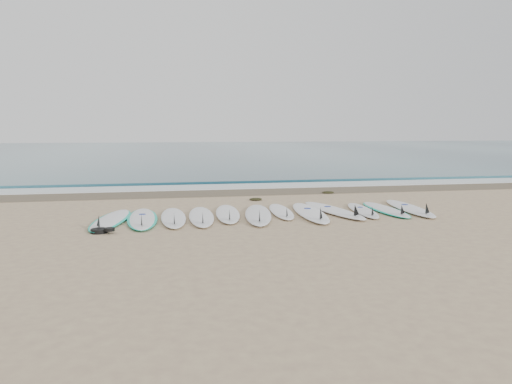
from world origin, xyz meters
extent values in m
plane|color=tan|center=(0.00, 0.00, 0.00)|extent=(120.00, 120.00, 0.00)
cube|color=#265665|center=(0.00, 32.50, 0.01)|extent=(120.00, 55.00, 0.03)
cube|color=brown|center=(0.00, 4.10, 0.01)|extent=(120.00, 1.80, 0.01)
cube|color=silver|center=(0.00, 5.50, 0.02)|extent=(120.00, 1.40, 0.04)
cube|color=#265665|center=(0.00, 7.00, 0.05)|extent=(120.00, 1.00, 0.10)
ellipsoid|color=white|center=(-3.52, -0.19, 0.05)|extent=(0.93, 2.67, 0.08)
ellipsoid|color=#07C6A4|center=(-3.52, -0.19, 0.04)|extent=(1.03, 2.71, 0.06)
cone|color=black|center=(-3.67, -1.13, 0.20)|extent=(0.26, 0.31, 0.28)
ellipsoid|color=white|center=(-2.87, -0.16, 0.05)|extent=(0.60, 2.67, 0.09)
ellipsoid|color=#07C6A4|center=(-2.87, -0.16, 0.04)|extent=(0.69, 2.69, 0.06)
cone|color=black|center=(-2.85, -1.13, 0.20)|extent=(0.23, 0.29, 0.28)
cylinder|color=navy|center=(-2.88, 0.10, 0.09)|extent=(0.16, 0.16, 0.01)
ellipsoid|color=white|center=(-2.21, -0.16, 0.04)|extent=(0.56, 2.59, 0.08)
cone|color=black|center=(-2.21, -1.10, 0.20)|extent=(0.22, 0.28, 0.28)
ellipsoid|color=white|center=(-1.59, -0.16, 0.05)|extent=(0.68, 2.65, 0.08)
cone|color=black|center=(-1.64, -1.11, 0.20)|extent=(0.24, 0.29, 0.28)
ellipsoid|color=white|center=(-0.97, 0.10, 0.04)|extent=(0.77, 2.61, 0.08)
cone|color=black|center=(-1.06, -0.84, 0.20)|extent=(0.24, 0.29, 0.27)
ellipsoid|color=white|center=(-0.31, -0.17, 0.05)|extent=(1.06, 2.88, 0.09)
cone|color=black|center=(-0.48, -1.19, 0.21)|extent=(0.29, 0.34, 0.30)
ellipsoid|color=white|center=(0.32, 0.18, 0.04)|extent=(0.70, 2.35, 0.07)
cone|color=black|center=(0.24, -0.66, 0.18)|extent=(0.22, 0.26, 0.25)
ellipsoid|color=white|center=(0.92, -0.16, 0.05)|extent=(0.85, 2.94, 0.09)
cone|color=black|center=(0.83, -1.21, 0.22)|extent=(0.27, 0.33, 0.31)
cylinder|color=navy|center=(0.94, 0.12, 0.10)|extent=(0.18, 0.18, 0.01)
ellipsoid|color=white|center=(1.56, 0.05, 0.05)|extent=(0.99, 2.86, 0.09)
cone|color=black|center=(1.71, -0.96, 0.21)|extent=(0.28, 0.33, 0.30)
cylinder|color=navy|center=(1.52, 0.32, 0.09)|extent=(0.18, 0.18, 0.01)
ellipsoid|color=silver|center=(2.26, -0.05, 0.04)|extent=(0.81, 2.34, 0.07)
cone|color=black|center=(2.14, -0.88, 0.17)|extent=(0.23, 0.27, 0.24)
cylinder|color=navy|center=(2.29, 0.17, 0.08)|extent=(0.15, 0.15, 0.01)
ellipsoid|color=white|center=(2.86, -0.03, 0.04)|extent=(0.56, 2.43, 0.08)
ellipsoid|color=#07C6A4|center=(2.86, -0.03, 0.04)|extent=(0.64, 2.45, 0.06)
cone|color=black|center=(2.84, -0.91, 0.18)|extent=(0.21, 0.26, 0.26)
ellipsoid|color=white|center=(3.49, -0.01, 0.05)|extent=(0.87, 2.82, 0.09)
cone|color=black|center=(3.38, -1.01, 0.21)|extent=(0.27, 0.32, 0.30)
cylinder|color=navy|center=(3.52, 0.26, 0.09)|extent=(0.18, 0.18, 0.01)
ellipsoid|color=black|center=(0.13, 2.32, 0.04)|extent=(0.36, 0.28, 0.07)
ellipsoid|color=black|center=(2.58, 3.32, 0.04)|extent=(0.37, 0.29, 0.07)
cylinder|color=black|center=(-3.64, -1.34, 0.04)|extent=(0.32, 0.32, 0.08)
cylinder|color=black|center=(-3.44, -1.44, 0.08)|extent=(0.20, 0.20, 0.06)
camera|label=1|loc=(-2.51, -11.09, 1.99)|focal=35.00mm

